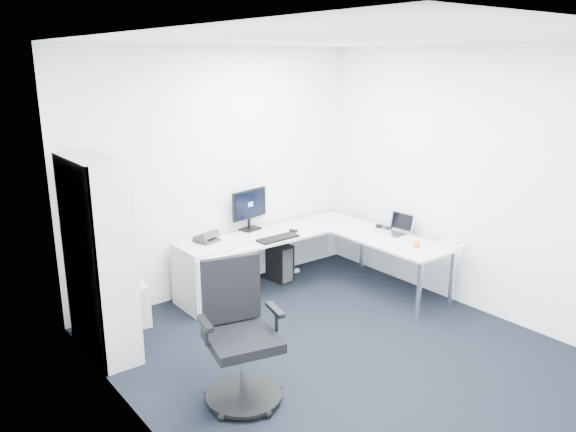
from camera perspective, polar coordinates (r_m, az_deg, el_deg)
ground at (r=5.14m, az=6.05°, el=-14.17°), size 4.20×4.20×0.00m
ceiling at (r=4.47m, az=7.07°, el=17.48°), size 4.20×4.20×0.00m
wall_back at (r=6.26m, az=-7.02°, el=4.46°), size 3.60×0.02×2.70m
wall_left at (r=3.65m, az=-14.24°, el=-3.96°), size 0.02×4.20×2.70m
wall_right at (r=5.99m, az=18.99°, el=3.23°), size 0.02×4.20×2.70m
l_desk at (r=6.29m, az=0.93°, el=-5.12°), size 2.21×1.24×0.65m
drawer_pedestal at (r=6.02m, az=-8.69°, el=-6.07°), size 0.45×0.56×0.68m
bookshelf at (r=5.15m, az=-18.72°, el=-4.06°), size 0.34×0.89×1.77m
task_chair at (r=4.30m, az=-4.64°, el=-12.09°), size 0.74×0.74×1.10m
black_pc_tower at (r=6.74m, az=-1.30°, el=-4.58°), size 0.24×0.47×0.45m
beige_pc_tower at (r=5.88m, az=-15.35°, el=-8.41°), size 0.24×0.46×0.42m
power_strip at (r=6.96m, az=-0.12°, el=-5.72°), size 0.33×0.12×0.04m
monitor at (r=6.45m, az=-3.87°, el=0.68°), size 0.53×0.26×0.49m
black_keyboard at (r=6.16m, az=-1.03°, el=-2.27°), size 0.49×0.18×0.02m
mouse at (r=6.42m, az=0.56°, el=-1.50°), size 0.08×0.10×0.03m
desk_phone at (r=6.01m, az=-8.27°, el=-2.22°), size 0.26×0.26×0.15m
laptop at (r=6.40m, az=10.48°, el=-0.89°), size 0.34×0.33×0.23m
white_keyboard at (r=6.23m, az=10.54°, el=-2.36°), size 0.17×0.39×0.01m
headphones at (r=6.64m, az=9.69°, el=-1.04°), size 0.14×0.21×0.05m
orange_fruit at (r=6.04m, az=12.95°, el=-2.77°), size 0.07×0.07×0.07m
tissue_box at (r=6.02m, az=16.44°, el=-3.01°), size 0.17×0.27×0.09m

